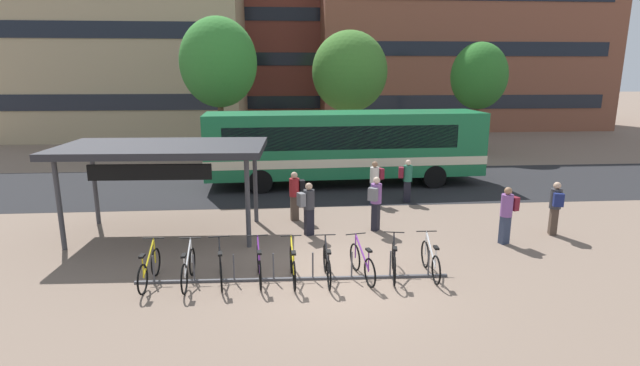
% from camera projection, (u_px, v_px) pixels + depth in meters
% --- Properties ---
extents(ground, '(200.00, 200.00, 0.00)m').
position_uv_depth(ground, '(340.00, 280.00, 11.71)').
color(ground, '#7A6656').
extents(bus_lane_asphalt, '(80.00, 7.20, 0.01)m').
position_uv_depth(bus_lane_asphalt, '(313.00, 185.00, 21.41)').
color(bus_lane_asphalt, '#232326').
rests_on(bus_lane_asphalt, ground).
extents(city_bus, '(12.12, 3.10, 3.20)m').
position_uv_depth(city_bus, '(346.00, 145.00, 21.12)').
color(city_bus, '#196B3D').
rests_on(city_bus, ground).
extents(bike_rack, '(7.59, 0.26, 0.70)m').
position_uv_depth(bike_rack, '(293.00, 276.00, 11.67)').
color(bike_rack, '#47474C').
rests_on(bike_rack, ground).
extents(parked_bicycle_yellow_0, '(0.52, 1.72, 0.99)m').
position_uv_depth(parked_bicycle_yellow_0, '(149.00, 269.00, 11.37)').
color(parked_bicycle_yellow_0, black).
rests_on(parked_bicycle_yellow_0, ground).
extents(parked_bicycle_white_1, '(0.52, 1.72, 0.99)m').
position_uv_depth(parked_bicycle_white_1, '(188.00, 269.00, 11.39)').
color(parked_bicycle_white_1, black).
rests_on(parked_bicycle_white_1, ground).
extents(parked_bicycle_black_2, '(0.52, 1.71, 0.99)m').
position_uv_depth(parked_bicycle_black_2, '(221.00, 267.00, 11.50)').
color(parked_bicycle_black_2, black).
rests_on(parked_bicycle_black_2, ground).
extents(parked_bicycle_purple_3, '(0.52, 1.72, 0.99)m').
position_uv_depth(parked_bicycle_purple_3, '(259.00, 266.00, 11.58)').
color(parked_bicycle_purple_3, black).
rests_on(parked_bicycle_purple_3, ground).
extents(parked_bicycle_yellow_4, '(0.52, 1.72, 0.99)m').
position_uv_depth(parked_bicycle_yellow_4, '(293.00, 266.00, 11.56)').
color(parked_bicycle_yellow_4, black).
rests_on(parked_bicycle_yellow_4, ground).
extents(parked_bicycle_black_5, '(0.52, 1.72, 0.99)m').
position_uv_depth(parked_bicycle_black_5, '(327.00, 265.00, 11.62)').
color(parked_bicycle_black_5, black).
rests_on(parked_bicycle_black_5, ground).
extents(parked_bicycle_purple_6, '(0.55, 1.70, 0.99)m').
position_uv_depth(parked_bicycle_purple_6, '(362.00, 263.00, 11.71)').
color(parked_bicycle_purple_6, black).
rests_on(parked_bicycle_purple_6, ground).
extents(parked_bicycle_black_7, '(0.54, 1.70, 0.99)m').
position_uv_depth(parked_bicycle_black_7, '(394.00, 262.00, 11.82)').
color(parked_bicycle_black_7, black).
rests_on(parked_bicycle_black_7, ground).
extents(parked_bicycle_white_8, '(0.52, 1.72, 0.99)m').
position_uv_depth(parked_bicycle_white_8, '(430.00, 261.00, 11.89)').
color(parked_bicycle_white_8, black).
rests_on(parked_bicycle_white_8, ground).
extents(transit_shelter, '(6.14, 3.41, 2.81)m').
position_uv_depth(transit_shelter, '(162.00, 151.00, 14.32)').
color(transit_shelter, '#38383D').
rests_on(transit_shelter, ground).
extents(commuter_maroon_pack_0, '(0.60, 0.49, 1.66)m').
position_uv_depth(commuter_maroon_pack_0, '(375.00, 180.00, 18.06)').
color(commuter_maroon_pack_0, '#2D3851').
rests_on(commuter_maroon_pack_0, ground).
extents(commuter_navy_pack_1, '(0.43, 0.58, 1.67)m').
position_uv_depth(commuter_navy_pack_1, '(555.00, 205.00, 14.69)').
color(commuter_navy_pack_1, '#47382D').
rests_on(commuter_navy_pack_1, ground).
extents(commuter_grey_pack_2, '(0.55, 0.60, 1.74)m').
position_uv_depth(commuter_grey_pack_2, '(376.00, 200.00, 15.08)').
color(commuter_grey_pack_2, black).
rests_on(commuter_grey_pack_2, ground).
extents(commuter_grey_pack_3, '(0.60, 0.49, 1.66)m').
position_uv_depth(commuter_grey_pack_3, '(308.00, 205.00, 14.66)').
color(commuter_grey_pack_3, black).
rests_on(commuter_grey_pack_3, ground).
extents(commuter_black_pack_4, '(0.57, 0.40, 1.67)m').
position_uv_depth(commuter_black_pack_4, '(295.00, 193.00, 16.16)').
color(commuter_black_pack_4, '#47382D').
rests_on(commuter_black_pack_4, ground).
extents(commuter_maroon_pack_5, '(0.57, 0.41, 1.66)m').
position_uv_depth(commuter_maroon_pack_5, '(407.00, 178.00, 18.41)').
color(commuter_maroon_pack_5, black).
rests_on(commuter_maroon_pack_5, ground).
extents(commuter_maroon_pack_6, '(0.59, 0.46, 1.70)m').
position_uv_depth(commuter_maroon_pack_6, '(507.00, 211.00, 13.96)').
color(commuter_maroon_pack_6, '#2D3851').
rests_on(commuter_maroon_pack_6, ground).
extents(street_tree_0, '(3.32, 3.32, 6.61)m').
position_uv_depth(street_tree_0, '(479.00, 76.00, 28.63)').
color(street_tree_0, brown).
rests_on(street_tree_0, ground).
extents(street_tree_1, '(4.22, 4.22, 7.84)m').
position_uv_depth(street_tree_1, '(219.00, 63.00, 26.46)').
color(street_tree_1, brown).
rests_on(street_tree_1, ground).
extents(street_tree_2, '(4.44, 4.44, 7.26)m').
position_uv_depth(street_tree_2, '(350.00, 72.00, 28.38)').
color(street_tree_2, brown).
rests_on(street_tree_2, ground).
extents(building_left_wing, '(17.80, 12.50, 14.20)m').
position_uv_depth(building_left_wing, '(129.00, 42.00, 37.77)').
color(building_left_wing, tan).
rests_on(building_left_wing, ground).
extents(building_right_wing, '(24.37, 12.34, 20.66)m').
position_uv_depth(building_right_wing, '(455.00, 9.00, 42.97)').
color(building_right_wing, brown).
rests_on(building_right_wing, ground).
extents(building_centre_block, '(19.63, 12.58, 14.78)m').
position_uv_depth(building_centre_block, '(261.00, 45.00, 47.07)').
color(building_centre_block, brown).
rests_on(building_centre_block, ground).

